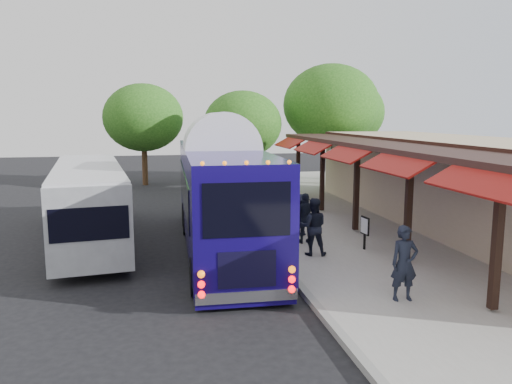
{
  "coord_description": "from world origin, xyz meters",
  "views": [
    {
      "loc": [
        -3.48,
        -13.45,
        4.51
      ],
      "look_at": [
        -0.09,
        3.89,
        1.8
      ],
      "focal_mm": 35.0,
      "sensor_mm": 36.0,
      "label": 1
    }
  ],
  "objects": [
    {
      "name": "ground",
      "position": [
        0.0,
        0.0,
        0.0
      ],
      "size": [
        90.0,
        90.0,
        0.0
      ],
      "primitive_type": "plane",
      "color": "black",
      "rests_on": "ground"
    },
    {
      "name": "sidewalk",
      "position": [
        5.0,
        4.0,
        0.07
      ],
      "size": [
        10.0,
        40.0,
        0.15
      ],
      "primitive_type": "cube",
      "color": "#9E9B93",
      "rests_on": "ground"
    },
    {
      "name": "curb",
      "position": [
        0.05,
        4.0,
        0.07
      ],
      "size": [
        0.2,
        40.0,
        0.16
      ],
      "primitive_type": "cube",
      "color": "gray",
      "rests_on": "ground"
    },
    {
      "name": "station_shelter",
      "position": [
        8.38,
        4.0,
        1.85
      ],
      "size": [
        8.15,
        20.0,
        3.6
      ],
      "color": "tan",
      "rests_on": "ground"
    },
    {
      "name": "coach_bus",
      "position": [
        -1.45,
        3.03,
        1.98
      ],
      "size": [
        2.69,
        11.59,
        3.68
      ],
      "rotation": [
        0.0,
        0.0,
        -0.02
      ],
      "color": "#13075C",
      "rests_on": "ground"
    },
    {
      "name": "city_bus",
      "position": [
        -5.99,
        5.02,
        1.53
      ],
      "size": [
        3.57,
        10.52,
        2.77
      ],
      "rotation": [
        0.0,
        0.0,
        0.13
      ],
      "color": "gray",
      "rests_on": "ground"
    },
    {
      "name": "ped_a",
      "position": [
        2.16,
        -2.94,
        1.06
      ],
      "size": [
        0.69,
        0.47,
        1.81
      ],
      "primitive_type": "imported",
      "rotation": [
        0.0,
        0.0,
        -0.06
      ],
      "color": "black",
      "rests_on": "sidewalk"
    },
    {
      "name": "ped_b",
      "position": [
        1.22,
        1.24,
        1.06
      ],
      "size": [
        1.03,
        0.89,
        1.82
      ],
      "primitive_type": "imported",
      "rotation": [
        0.0,
        0.0,
        2.89
      ],
      "color": "black",
      "rests_on": "sidewalk"
    },
    {
      "name": "ped_c",
      "position": [
        1.42,
        2.68,
        1.02
      ],
      "size": [
        1.04,
        0.48,
        1.74
      ],
      "primitive_type": "imported",
      "rotation": [
        0.0,
        0.0,
        3.09
      ],
      "color": "black",
      "rests_on": "sidewalk"
    },
    {
      "name": "ped_d",
      "position": [
        1.64,
        3.87,
        0.91
      ],
      "size": [
        1.13,
        1.01,
        1.52
      ],
      "primitive_type": "imported",
      "rotation": [
        0.0,
        0.0,
        2.55
      ],
      "color": "black",
      "rests_on": "sidewalk"
    },
    {
      "name": "sign_board",
      "position": [
        3.08,
        1.52,
        0.89
      ],
      "size": [
        0.11,
        0.5,
        1.09
      ],
      "rotation": [
        0.0,
        0.0,
        0.11
      ],
      "color": "black",
      "rests_on": "sidewalk"
    },
    {
      "name": "tree_left",
      "position": [
        1.51,
        16.26,
        4.0
      ],
      "size": [
        4.68,
        4.68,
        6.0
      ],
      "color": "#382314",
      "rests_on": "ground"
    },
    {
      "name": "tree_mid",
      "position": [
        7.34,
        17.08,
        5.17
      ],
      "size": [
        6.05,
        6.05,
        7.75
      ],
      "color": "#382314",
      "rests_on": "ground"
    },
    {
      "name": "tree_right",
      "position": [
        8.96,
        19.12,
        4.71
      ],
      "size": [
        5.51,
        5.51,
        7.06
      ],
      "color": "#382314",
      "rests_on": "ground"
    },
    {
      "name": "tree_far",
      "position": [
        -4.39,
        19.8,
        4.37
      ],
      "size": [
        5.13,
        5.13,
        6.56
      ],
      "color": "#382314",
      "rests_on": "ground"
    }
  ]
}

